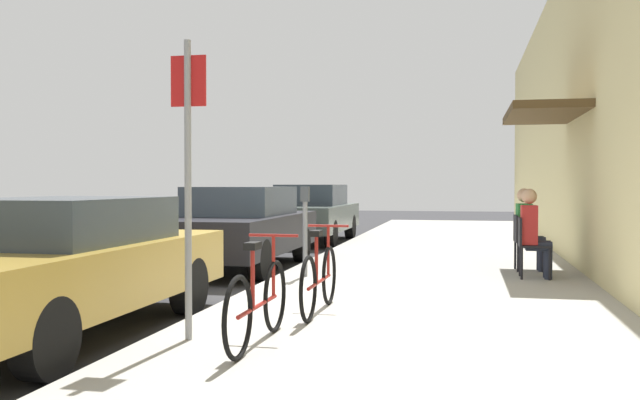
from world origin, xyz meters
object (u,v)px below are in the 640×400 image
parked_car_1 (240,226)px  parked_car_2 (311,213)px  cafe_chair_0 (529,243)px  parking_meter (305,224)px  bicycle_0 (258,302)px  seated_patron_0 (533,230)px  bicycle_1 (320,279)px  cafe_chair_1 (524,238)px  seated_patron_1 (528,226)px  street_sign (188,165)px  parked_car_0 (58,264)px

parked_car_1 → parked_car_2: bearing=90.0°
parked_car_2 → cafe_chair_0: (4.75, -6.78, -0.13)m
parking_meter → cafe_chair_0: bearing=8.8°
parking_meter → bicycle_0: 4.35m
parked_car_2 → seated_patron_0: (4.81, -6.79, 0.07)m
parked_car_1 → bicycle_1: bearing=-61.7°
cafe_chair_1 → seated_patron_1: (0.06, 0.00, 0.19)m
cafe_chair_0 → cafe_chair_1: 0.87m
seated_patron_0 → seated_patron_1: same height
parking_meter → street_sign: (-0.05, -4.23, 0.75)m
parking_meter → seated_patron_0: size_ratio=1.02×
bicycle_1 → seated_patron_1: (2.45, 4.15, 0.34)m
street_sign → parked_car_2: bearing=97.4°
parked_car_2 → bicycle_1: 10.33m
bicycle_1 → seated_patron_0: bearing=53.1°
parked_car_2 → bicycle_0: 11.77m
parking_meter → street_sign: bearing=-90.7°
cafe_chair_0 → seated_patron_0: 0.20m
bicycle_1 → seated_patron_0: 4.10m
parked_car_0 → bicycle_0: 2.20m
parked_car_0 → street_sign: street_sign is taller
parked_car_2 → bicycle_1: bearing=-76.8°
parked_car_2 → bicycle_1: (2.36, -10.05, -0.27)m
parked_car_1 → parked_car_2: size_ratio=1.00×
parked_car_0 → seated_patron_0: 6.49m
parked_car_0 → cafe_chair_1: (4.75, 5.23, -0.08)m
parked_car_0 → seated_patron_0: size_ratio=3.41×
parked_car_0 → bicycle_1: parked_car_0 is taller
parked_car_1 → cafe_chair_0: size_ratio=5.06×
cafe_chair_1 → seated_patron_0: bearing=-86.1°
parked_car_2 → cafe_chair_1: 7.58m
parked_car_2 → seated_patron_0: bearing=-54.7°
parking_meter → cafe_chair_0: parking_meter is taller
street_sign → seated_patron_0: street_sign is taller
street_sign → cafe_chair_0: street_sign is taller
bicycle_0 → seated_patron_0: seated_patron_0 is taller
cafe_chair_0 → seated_patron_0: (0.06, -0.00, 0.19)m
parked_car_2 → parking_meter: bearing=-78.0°
street_sign → bicycle_1: bearing=59.5°
bicycle_0 → cafe_chair_1: bearing=65.3°
parked_car_1 → bicycle_0: (2.15, -5.89, -0.26)m
parked_car_1 → parked_car_2: parked_car_2 is taller
parked_car_0 → parked_car_2: (-0.00, 11.14, 0.04)m
parked_car_0 → bicycle_1: bearing=24.7°
bicycle_0 → seated_patron_1: (2.66, 5.66, 0.34)m
parked_car_1 → seated_patron_0: bearing=-13.0°
parking_meter → seated_patron_0: bearing=8.6°
parked_car_2 → parked_car_1: bearing=-90.0°
bicycle_0 → street_sign: bearing=174.6°
parking_meter → cafe_chair_1: 3.49m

